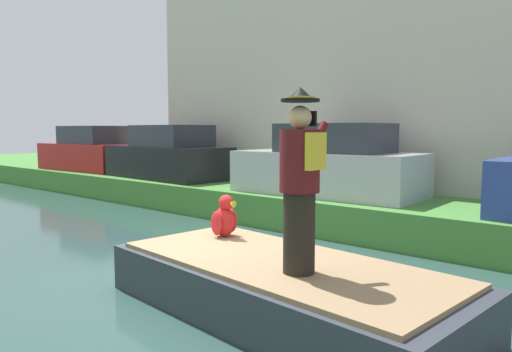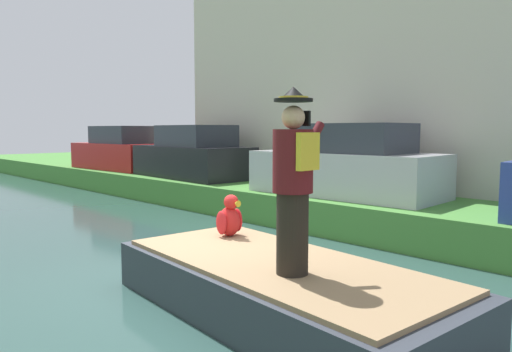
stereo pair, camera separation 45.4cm
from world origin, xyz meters
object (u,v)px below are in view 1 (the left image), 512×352
person_pirate (300,181)px  parked_car_silver (328,165)px  parked_car_dark (168,156)px  parrot_plush (224,219)px  boat (281,287)px  parked_car_red (91,152)px

person_pirate → parked_car_silver: bearing=25.5°
person_pirate → parked_car_silver: person_pirate is taller
parked_car_dark → person_pirate: bearing=-120.6°
person_pirate → parrot_plush: (0.67, 1.73, -0.68)m
parrot_plush → parked_car_dark: size_ratio=0.14×
boat → person_pirate: size_ratio=2.34×
parked_car_silver → parked_car_red: bearing=90.0°
parrot_plush → parked_car_silver: 4.30m
parked_car_silver → parked_car_red: same height
parked_car_silver → person_pirate: bearing=-150.1°
boat → parked_car_silver: parked_car_silver is taller
parrot_plush → parked_car_red: (4.15, 10.60, 0.45)m
person_pirate → parked_car_silver: (4.82, 2.77, -0.23)m
parked_car_dark → parked_car_silver: bearing=-90.0°
parked_car_silver → parked_car_dark: (0.00, 5.38, 0.00)m
boat → parked_car_silver: bearing=27.1°
person_pirate → parked_car_red: person_pirate is taller
parked_car_dark → boat: bearing=-120.7°
boat → parked_car_silver: size_ratio=1.07×
parrot_plush → parked_car_silver: bearing=14.0°
boat → person_pirate: person_pirate is taller
parked_car_dark → parked_car_red: 4.19m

